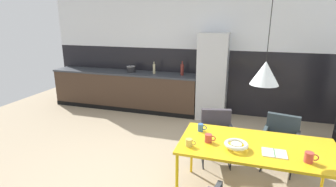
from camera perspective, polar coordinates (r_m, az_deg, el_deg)
The scene contains 18 objects.
ground_plane at distance 3.81m, azimuth -3.17°, elevation -18.34°, with size 9.59×9.59×0.00m, color tan.
back_wall_splashback_dark at distance 6.24m, azimuth 6.36°, elevation 2.89°, with size 7.38×0.12×1.48m, color black.
back_wall_panel_upper at distance 6.07m, azimuth 6.80°, elevation 16.60°, with size 7.38×0.12×1.48m, color silver.
kitchen_counter at distance 6.51m, azimuth -9.45°, elevation 0.79°, with size 3.65×0.63×0.91m.
refrigerator_column at distance 5.78m, azimuth 9.77°, elevation 3.74°, with size 0.62×0.60×1.88m, color #ADAFB2.
dining_table at distance 3.22m, azimuth 18.92°, elevation -11.37°, with size 1.76×0.89×0.76m.
armchair_by_stool at distance 4.18m, azimuth 23.56°, elevation -8.48°, with size 0.57×0.56×0.80m.
armchair_corner_seat at distance 4.08m, azimuth 10.56°, elevation -7.98°, with size 0.57×0.56×0.81m.
fruit_bowl at distance 3.03m, azimuth 14.75°, elevation -10.84°, with size 0.27×0.27×0.08m.
open_book at distance 3.08m, azimuth 22.31°, elevation -12.02°, with size 0.25×0.20×0.02m.
mug_short_terracotta at distance 3.00m, azimuth 4.70°, elevation -10.70°, with size 0.12×0.08×0.09m.
mug_dark_espresso at distance 3.04m, azimuth 28.60°, elevation -12.19°, with size 0.14×0.09×0.11m.
mug_wide_latte at distance 3.12m, azimuth 8.92°, elevation -9.67°, with size 0.13×0.08×0.10m.
mug_white_ceramic at distance 3.39m, azimuth 7.24°, elevation -7.42°, with size 0.12×0.07×0.10m.
cooking_pot at distance 6.33m, azimuth -8.13°, elevation 5.32°, with size 0.21×0.21×0.17m.
bottle_spice_small at distance 5.91m, azimuth 3.11°, elevation 5.27°, with size 0.07×0.07×0.33m.
bottle_vinegar_dark at distance 6.09m, azimuth -3.08°, elevation 5.45°, with size 0.06×0.06×0.28m.
pendant_lamp_over_table_near at distance 2.89m, azimuth 20.54°, elevation 4.27°, with size 0.30×0.30×1.42m.
Camera 1 is at (1.11, -2.94, 2.15)m, focal length 27.75 mm.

